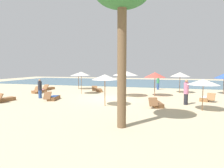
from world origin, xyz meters
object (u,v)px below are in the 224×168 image
(lounger_4, at_px, (49,88))
(person_0, at_px, (186,92))
(umbrella_1, at_px, (224,76))
(lounger_3, at_px, (39,91))
(umbrella_3, at_px, (180,74))
(palm_1, at_px, (122,1))
(umbrella_5, at_px, (155,75))
(lounger_5, at_px, (4,99))
(lounger_6, at_px, (156,104))
(lounger_2, at_px, (206,99))
(person_2, at_px, (158,82))
(lounger_1, at_px, (53,98))
(umbrella_0, at_px, (126,73))
(umbrella_6, at_px, (78,74))
(umbrella_7, at_px, (105,77))
(umbrella_4, at_px, (81,74))
(lounger_0, at_px, (99,90))
(person_1, at_px, (40,89))
(umbrella_8, at_px, (203,82))

(lounger_4, bearing_deg, person_0, -19.85)
(umbrella_1, height_order, lounger_3, umbrella_1)
(umbrella_3, relative_size, palm_1, 0.33)
(umbrella_5, height_order, lounger_5, umbrella_5)
(lounger_5, bearing_deg, lounger_6, 5.68)
(umbrella_3, distance_m, umbrella_5, 3.74)
(lounger_2, height_order, person_2, person_2)
(lounger_1, xyz_separation_m, person_0, (10.30, 0.67, 0.73))
(umbrella_0, bearing_deg, lounger_1, -149.40)
(umbrella_1, distance_m, lounger_6, 10.17)
(umbrella_6, bearing_deg, umbrella_7, -55.19)
(umbrella_1, xyz_separation_m, lounger_3, (-18.30, -4.02, -1.63))
(umbrella_4, xyz_separation_m, lounger_0, (1.05, 2.21, -1.87))
(umbrella_6, relative_size, lounger_2, 1.12)
(umbrella_4, bearing_deg, lounger_0, 64.46)
(lounger_1, bearing_deg, lounger_4, 126.38)
(lounger_1, xyz_separation_m, person_1, (-1.55, 0.42, 0.65))
(umbrella_6, bearing_deg, umbrella_8, -34.78)
(lounger_4, relative_size, palm_1, 0.27)
(lounger_1, relative_size, lounger_3, 0.99)
(umbrella_6, xyz_separation_m, palm_1, (8.11, -12.91, 3.69))
(umbrella_3, bearing_deg, lounger_1, -145.73)
(umbrella_5, distance_m, umbrella_6, 9.71)
(lounger_4, bearing_deg, umbrella_6, 24.38)
(lounger_0, xyz_separation_m, person_2, (6.25, 3.51, 0.73))
(umbrella_4, bearing_deg, lounger_3, -174.59)
(umbrella_0, distance_m, lounger_3, 9.39)
(lounger_1, bearing_deg, umbrella_0, 30.60)
(umbrella_8, distance_m, lounger_5, 14.43)
(umbrella_0, xyz_separation_m, umbrella_3, (4.98, 3.88, -0.21))
(umbrella_3, xyz_separation_m, palm_1, (-3.48, -12.56, 3.58))
(umbrella_1, relative_size, lounger_0, 1.14)
(person_0, bearing_deg, umbrella_6, 149.51)
(umbrella_1, xyz_separation_m, person_0, (-4.24, -6.66, -0.89))
(umbrella_6, bearing_deg, lounger_0, -25.74)
(umbrella_8, distance_m, lounger_4, 17.07)
(person_1, relative_size, palm_1, 0.26)
(umbrella_4, distance_m, lounger_1, 4.26)
(umbrella_3, relative_size, lounger_4, 1.23)
(umbrella_4, height_order, lounger_0, umbrella_4)
(umbrella_4, height_order, umbrella_8, umbrella_4)
(person_0, bearing_deg, lounger_2, 50.32)
(umbrella_5, xyz_separation_m, lounger_4, (-12.37, 1.75, -1.80))
(umbrella_3, distance_m, person_2, 3.43)
(person_0, xyz_separation_m, person_1, (-11.84, -0.25, -0.08))
(lounger_4, distance_m, palm_1, 16.96)
(lounger_0, xyz_separation_m, person_1, (-3.43, -5.53, 0.66))
(umbrella_7, bearing_deg, palm_1, -63.85)
(umbrella_0, bearing_deg, umbrella_1, 24.34)
(umbrella_4, relative_size, lounger_2, 1.25)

